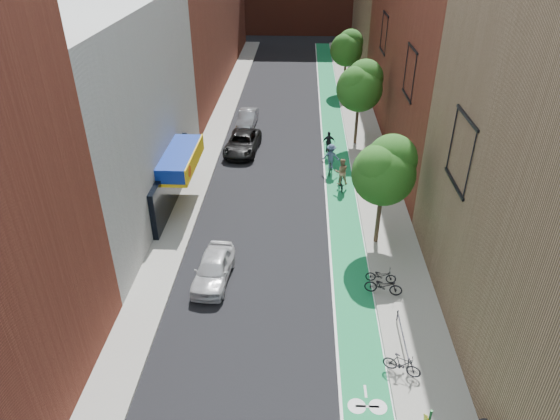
# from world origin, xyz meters

# --- Properties ---
(ground) EXTENTS (160.00, 160.00, 0.00)m
(ground) POSITION_xyz_m (0.00, 0.00, 0.00)
(ground) COLOR black
(ground) RESTS_ON ground
(bike_lane) EXTENTS (2.00, 68.00, 0.01)m
(bike_lane) POSITION_xyz_m (4.00, 26.00, 0.01)
(bike_lane) COLOR #157833
(bike_lane) RESTS_ON ground
(sidewalk_left) EXTENTS (2.00, 68.00, 0.15)m
(sidewalk_left) POSITION_xyz_m (-6.00, 26.00, 0.07)
(sidewalk_left) COLOR gray
(sidewalk_left) RESTS_ON ground
(sidewalk_right) EXTENTS (3.00, 68.00, 0.15)m
(sidewalk_right) POSITION_xyz_m (6.50, 26.00, 0.07)
(sidewalk_right) COLOR gray
(sidewalk_right) RESTS_ON ground
(building_left_white) EXTENTS (8.00, 20.00, 12.00)m
(building_left_white) POSITION_xyz_m (-11.00, 14.00, 6.00)
(building_left_white) COLOR silver
(building_left_white) RESTS_ON ground
(tree_near) EXTENTS (3.40, 3.36, 6.42)m
(tree_near) POSITION_xyz_m (5.65, 10.02, 4.66)
(tree_near) COLOR #332619
(tree_near) RESTS_ON ground
(tree_mid) EXTENTS (3.55, 3.53, 6.74)m
(tree_mid) POSITION_xyz_m (5.65, 24.02, 4.89)
(tree_mid) COLOR #332619
(tree_mid) RESTS_ON ground
(tree_far) EXTENTS (3.30, 3.25, 6.21)m
(tree_far) POSITION_xyz_m (5.65, 38.02, 4.50)
(tree_far) COLOR #332619
(tree_far) RESTS_ON ground
(parked_car_white) EXTENTS (1.93, 4.27, 1.42)m
(parked_car_white) POSITION_xyz_m (-3.02, 6.32, 0.71)
(parked_car_white) COLOR silver
(parked_car_white) RESTS_ON ground
(parked_car_black) EXTENTS (2.77, 5.32, 1.43)m
(parked_car_black) POSITION_xyz_m (-3.31, 22.23, 0.72)
(parked_car_black) COLOR black
(parked_car_black) RESTS_ON ground
(parked_car_silver) EXTENTS (1.66, 4.19, 1.35)m
(parked_car_silver) POSITION_xyz_m (-3.47, 27.74, 0.68)
(parked_car_silver) COLOR gray
(parked_car_silver) RESTS_ON ground
(cyclist_lane_near) EXTENTS (0.96, 1.67, 2.19)m
(cyclist_lane_near) POSITION_xyz_m (3.99, 16.42, 0.96)
(cyclist_lane_near) COLOR black
(cyclist_lane_near) RESTS_ON ground
(cyclist_lane_mid) EXTENTS (0.98, 1.65, 2.01)m
(cyclist_lane_mid) POSITION_xyz_m (3.36, 21.57, 0.77)
(cyclist_lane_mid) COLOR black
(cyclist_lane_mid) RESTS_ON ground
(cyclist_lane_far) EXTENTS (1.31, 1.56, 2.19)m
(cyclist_lane_far) POSITION_xyz_m (3.42, 18.82, 1.04)
(cyclist_lane_far) COLOR black
(cyclist_lane_far) RESTS_ON ground
(parked_bike_near) EXTENTS (1.91, 0.96, 0.96)m
(parked_bike_near) POSITION_xyz_m (5.40, 5.47, 0.63)
(parked_bike_near) COLOR black
(parked_bike_near) RESTS_ON sidewalk_right
(parked_bike_mid) EXTENTS (1.60, 1.05, 0.94)m
(parked_bike_mid) POSITION_xyz_m (5.49, 0.58, 0.62)
(parked_bike_mid) COLOR black
(parked_bike_mid) RESTS_ON sidewalk_right
(parked_bike_far) EXTENTS (1.58, 0.74, 0.80)m
(parked_bike_far) POSITION_xyz_m (5.40, 6.35, 0.55)
(parked_bike_far) COLOR black
(parked_bike_far) RESTS_ON sidewalk_right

